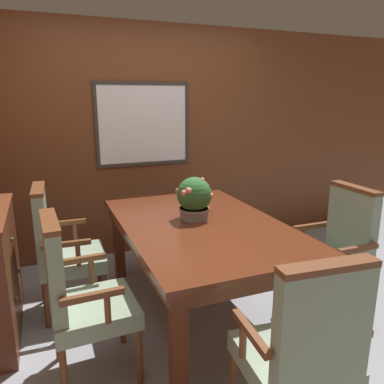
{
  "coord_description": "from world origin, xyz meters",
  "views": [
    {
      "loc": [
        -1.08,
        -2.34,
        1.7
      ],
      "look_at": [
        -0.0,
        0.33,
        0.97
      ],
      "focal_mm": 35.0,
      "sensor_mm": 36.0,
      "label": 1
    }
  ],
  "objects_px": {
    "chair_left_far": "(61,246)",
    "potted_plant": "(194,198)",
    "chair_left_near": "(79,294)",
    "chair_right_near": "(337,249)",
    "chair_head_near": "(303,348)",
    "dining_table": "(199,233)"
  },
  "relations": [
    {
      "from": "chair_left_near",
      "to": "potted_plant",
      "type": "xyz_separation_m",
      "value": [
        0.94,
        0.49,
        0.38
      ]
    },
    {
      "from": "chair_left_far",
      "to": "potted_plant",
      "type": "height_order",
      "value": "potted_plant"
    },
    {
      "from": "potted_plant",
      "to": "chair_head_near",
      "type": "bearing_deg",
      "value": -90.81
    },
    {
      "from": "dining_table",
      "to": "chair_right_near",
      "type": "xyz_separation_m",
      "value": [
        0.97,
        -0.43,
        -0.12
      ]
    },
    {
      "from": "chair_left_far",
      "to": "chair_head_near",
      "type": "xyz_separation_m",
      "value": [
        0.98,
        -1.73,
        0.0
      ]
    },
    {
      "from": "chair_left_near",
      "to": "chair_right_near",
      "type": "height_order",
      "value": "same"
    },
    {
      "from": "chair_head_near",
      "to": "chair_left_near",
      "type": "bearing_deg",
      "value": -39.49
    },
    {
      "from": "chair_left_far",
      "to": "potted_plant",
      "type": "distance_m",
      "value": 1.12
    },
    {
      "from": "chair_head_near",
      "to": "potted_plant",
      "type": "bearing_deg",
      "value": -85.77
    },
    {
      "from": "chair_left_near",
      "to": "chair_right_near",
      "type": "bearing_deg",
      "value": -93.31
    },
    {
      "from": "dining_table",
      "to": "chair_right_near",
      "type": "height_order",
      "value": "chair_right_near"
    },
    {
      "from": "dining_table",
      "to": "potted_plant",
      "type": "distance_m",
      "value": 0.27
    },
    {
      "from": "chair_left_near",
      "to": "potted_plant",
      "type": "relative_size",
      "value": 3.14
    },
    {
      "from": "dining_table",
      "to": "potted_plant",
      "type": "height_order",
      "value": "potted_plant"
    },
    {
      "from": "dining_table",
      "to": "potted_plant",
      "type": "xyz_separation_m",
      "value": [
        -0.01,
        0.09,
        0.26
      ]
    },
    {
      "from": "chair_left_near",
      "to": "chair_right_near",
      "type": "relative_size",
      "value": 1.0
    },
    {
      "from": "chair_left_near",
      "to": "chair_left_far",
      "type": "xyz_separation_m",
      "value": [
        -0.06,
        0.82,
        0.0
      ]
    },
    {
      "from": "chair_left_far",
      "to": "chair_right_near",
      "type": "bearing_deg",
      "value": -111.01
    },
    {
      "from": "dining_table",
      "to": "chair_left_near",
      "type": "height_order",
      "value": "chair_left_near"
    },
    {
      "from": "dining_table",
      "to": "chair_right_near",
      "type": "bearing_deg",
      "value": -23.88
    },
    {
      "from": "chair_left_near",
      "to": "chair_left_far",
      "type": "height_order",
      "value": "same"
    },
    {
      "from": "dining_table",
      "to": "chair_head_near",
      "type": "distance_m",
      "value": 1.32
    }
  ]
}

